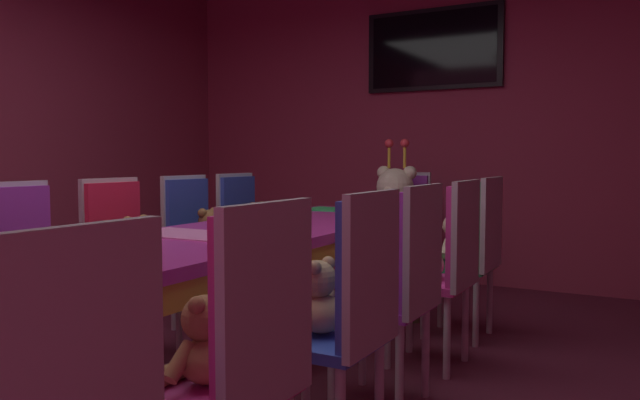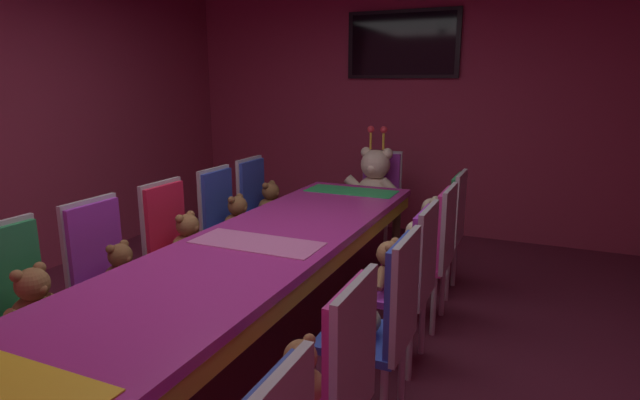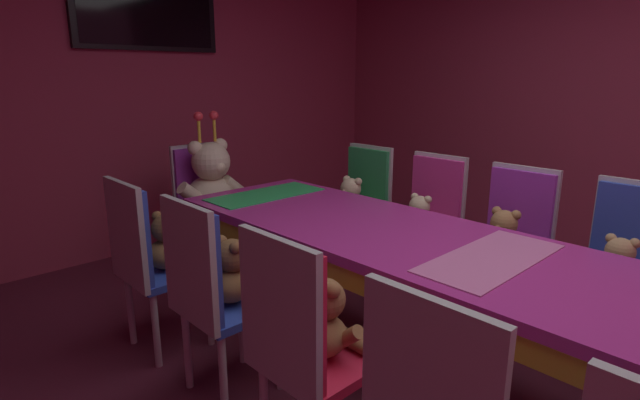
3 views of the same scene
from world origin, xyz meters
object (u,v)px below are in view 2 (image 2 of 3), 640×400
chair_right_4 (436,243)px  king_teddy_bear (375,181)px  chair_right_1 (334,378)px  teddy_left_1 (36,303)px  teddy_left_3 (189,239)px  chair_left_5 (257,200)px  banquet_table (257,257)px  chair_right_5 (449,221)px  teddy_left_5 (271,202)px  wall_tv (403,44)px  chair_left_1 (15,298)px  teddy_right_5 (430,219)px  chair_left_2 (104,263)px  teddy_right_2 (359,312)px  chair_left_3 (172,236)px  chair_right_2 (388,313)px  teddy_right_1 (300,375)px  teddy_right_4 (415,242)px  throne_chair (379,190)px  chair_right_3 (413,271)px  teddy_left_4 (239,218)px  teddy_left_2 (122,269)px  chair_left_4 (223,216)px  teddy_right_3 (388,269)px

chair_right_4 → king_teddy_bear: (-0.87, 1.36, 0.11)m
chair_right_1 → teddy_left_1: bearing=-0.3°
teddy_left_3 → chair_left_5: (-0.17, 1.22, 0.00)m
banquet_table → chair_right_5: chair_right_5 is taller
teddy_left_5 → wall_tv: size_ratio=0.28×
chair_left_1 → teddy_right_5: size_ratio=2.98×
chair_left_2 → teddy_left_1: bearing=-76.1°
teddy_right_2 → chair_left_3: bearing=-19.8°
chair_right_1 → teddy_right_2: (-0.11, 0.60, -0.02)m
teddy_right_2 → wall_tv: (-0.74, 3.40, 1.47)m
chair_left_5 → wall_tv: bearing=61.0°
chair_left_5 → teddy_left_5: (0.15, -0.00, -0.00)m
teddy_left_3 → chair_right_2: bearing=-19.8°
teddy_right_1 → chair_right_2: 0.63m
chair_right_1 → teddy_right_4: 1.79m
chair_left_3 → throne_chair: size_ratio=1.00×
chair_right_2 → chair_left_2: bearing=1.1°
chair_right_1 → teddy_right_4: size_ratio=3.31×
chair_left_2 → teddy_right_2: size_ratio=3.34×
chair_right_3 → teddy_right_4: 0.61m
wall_tv → teddy_left_4: bearing=-108.0°
teddy_left_1 → teddy_right_1: size_ratio=1.25×
throne_chair → wall_tv: size_ratio=0.81×
chair_left_2 → chair_left_3: 0.61m
banquet_table → chair_right_4: chair_right_4 is taller
teddy_right_5 → king_teddy_bear: size_ratio=0.42×
chair_left_5 → teddy_right_1: size_ratio=3.53×
teddy_left_1 → teddy_left_2: (0.01, 0.56, -0.02)m
chair_left_4 → chair_left_5: 0.59m
chair_left_2 → wall_tv: (0.87, 3.43, 1.45)m
teddy_left_5 → teddy_left_2: bearing=-89.6°
chair_right_2 → teddy_left_4: bearing=-37.0°
banquet_table → teddy_right_2: size_ratio=12.63×
teddy_right_4 → teddy_right_5: bearing=-88.0°
chair_left_4 → chair_right_1: size_ratio=1.00×
chair_left_5 → teddy_right_3: 2.01m
chair_right_5 → teddy_right_5: (-0.15, 0.00, -0.00)m
chair_left_3 → chair_left_4: 0.62m
teddy_left_2 → banquet_table: bearing=24.1°
teddy_left_1 → teddy_left_3: teddy_left_1 is taller
teddy_left_5 → throne_chair: (0.74, 0.91, 0.00)m
chair_left_1 → king_teddy_bear: bearing=74.3°
chair_right_3 → teddy_right_5: 1.20m
chair_right_1 → teddy_right_5: size_ratio=2.98×
chair_left_1 → chair_right_4: 2.50m
teddy_right_2 → chair_left_1: bearing=20.1°
teddy_right_5 → chair_right_4: bearing=105.2°
chair_right_4 → throne_chair: bearing=-60.2°
chair_left_5 → teddy_right_2: bearing=-47.8°
chair_left_3 → chair_right_2: size_ratio=1.00×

